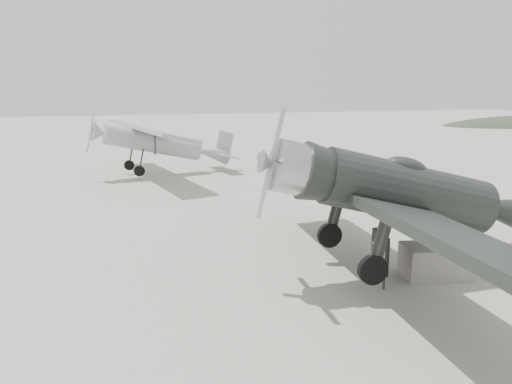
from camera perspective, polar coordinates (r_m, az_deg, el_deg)
ground at (r=14.35m, az=5.67°, el=-8.06°), size 160.00×160.00×0.00m
lowwing_monoplane at (r=13.53m, az=18.28°, el=-0.46°), size 8.91×12.49×4.02m
highwing_monoplane at (r=28.50m, az=-10.99°, el=5.96°), size 8.24×11.55×3.26m
equipment_block at (r=13.98m, az=19.85°, el=-7.46°), size 1.89×1.43×0.84m
sign_board at (r=12.91m, az=13.97°, el=-6.73°), size 0.21×0.97×1.40m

